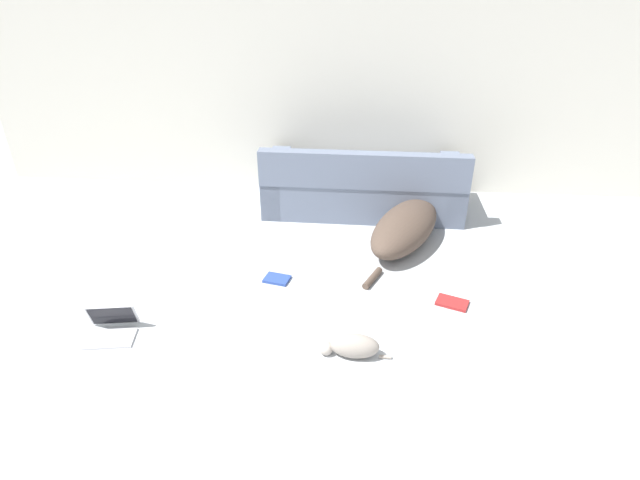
% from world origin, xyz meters
% --- Properties ---
extents(wall_back, '(7.39, 0.06, 2.44)m').
position_xyz_m(wall_back, '(0.00, 4.42, 1.22)').
color(wall_back, beige).
rests_on(wall_back, ground_plane).
extents(couch, '(2.04, 0.85, 0.74)m').
position_xyz_m(couch, '(0.53, 3.81, 0.25)').
color(couch, slate).
rests_on(couch, ground_plane).
extents(dog, '(0.92, 1.60, 0.34)m').
position_xyz_m(dog, '(0.96, 3.18, 0.17)').
color(dog, '#4C3D33').
rests_on(dog, ground_plane).
extents(cat, '(0.48, 0.16, 0.17)m').
position_xyz_m(cat, '(0.49, 1.53, 0.08)').
color(cat, gray).
rests_on(cat, ground_plane).
extents(laptop_open, '(0.37, 0.33, 0.21)m').
position_xyz_m(laptop_open, '(-1.20, 1.63, 0.07)').
color(laptop_open, '#B7B7BC').
rests_on(laptop_open, ground_plane).
extents(book_blue, '(0.23, 0.19, 0.02)m').
position_xyz_m(book_blue, '(-0.15, 2.39, 0.01)').
color(book_blue, '#28428E').
rests_on(book_blue, ground_plane).
extents(book_red, '(0.27, 0.22, 0.02)m').
position_xyz_m(book_red, '(1.24, 2.17, 0.01)').
color(book_red, maroon).
rests_on(book_red, ground_plane).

